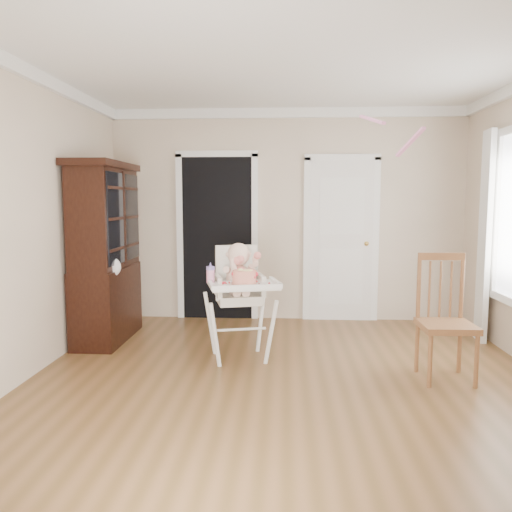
# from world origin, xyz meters

# --- Properties ---
(floor) EXTENTS (5.00, 5.00, 0.00)m
(floor) POSITION_xyz_m (0.00, 0.00, 0.00)
(floor) COLOR brown
(floor) RESTS_ON ground
(ceiling) EXTENTS (5.00, 5.00, 0.00)m
(ceiling) POSITION_xyz_m (0.00, 0.00, 2.70)
(ceiling) COLOR white
(ceiling) RESTS_ON wall_back
(wall_back) EXTENTS (4.50, 0.00, 4.50)m
(wall_back) POSITION_xyz_m (0.00, 2.50, 1.35)
(wall_back) COLOR beige
(wall_back) RESTS_ON floor
(wall_left) EXTENTS (0.00, 5.00, 5.00)m
(wall_left) POSITION_xyz_m (-2.25, 0.00, 1.35)
(wall_left) COLOR beige
(wall_left) RESTS_ON floor
(crown_molding) EXTENTS (4.50, 5.00, 0.12)m
(crown_molding) POSITION_xyz_m (0.00, 0.00, 2.64)
(crown_molding) COLOR white
(crown_molding) RESTS_ON ceiling
(doorway) EXTENTS (1.06, 0.05, 2.22)m
(doorway) POSITION_xyz_m (-0.90, 2.48, 1.11)
(doorway) COLOR black
(doorway) RESTS_ON wall_back
(closet_door) EXTENTS (0.96, 0.09, 2.13)m
(closet_door) POSITION_xyz_m (0.70, 2.48, 1.02)
(closet_door) COLOR white
(closet_door) RESTS_ON wall_back
(high_chair) EXTENTS (0.81, 0.93, 1.13)m
(high_chair) POSITION_xyz_m (-0.46, 0.79, 0.70)
(high_chair) COLOR white
(high_chair) RESTS_ON floor
(baby) EXTENTS (0.37, 0.28, 0.53)m
(baby) POSITION_xyz_m (-0.46, 0.82, 0.87)
(baby) COLOR beige
(baby) RESTS_ON high_chair
(cake) EXTENTS (0.29, 0.29, 0.13)m
(cake) POSITION_xyz_m (-0.39, 0.52, 0.85)
(cake) COLOR silver
(cake) RESTS_ON high_chair
(sippy_cup) EXTENTS (0.08, 0.08, 0.19)m
(sippy_cup) POSITION_xyz_m (-0.71, 0.61, 0.87)
(sippy_cup) COLOR pink
(sippy_cup) RESTS_ON high_chair
(china_cabinet) EXTENTS (0.52, 1.16, 1.96)m
(china_cabinet) POSITION_xyz_m (-1.99, 1.39, 0.98)
(china_cabinet) COLOR black
(china_cabinet) RESTS_ON floor
(dining_chair) EXTENTS (0.45, 0.45, 1.09)m
(dining_chair) POSITION_xyz_m (1.37, 0.35, 0.51)
(dining_chair) COLOR brown
(dining_chair) RESTS_ON floor
(streamer) EXTENTS (0.13, 0.48, 0.15)m
(streamer) POSITION_xyz_m (0.65, 0.06, 2.18)
(streamer) COLOR pink
(streamer) RESTS_ON ceiling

